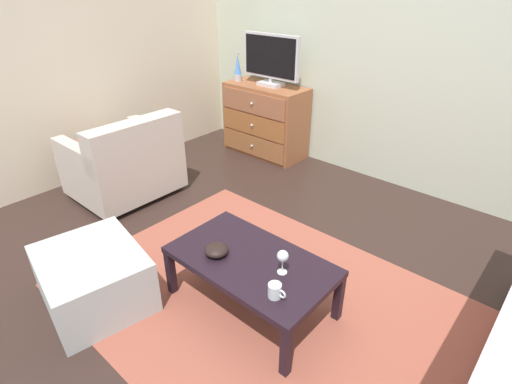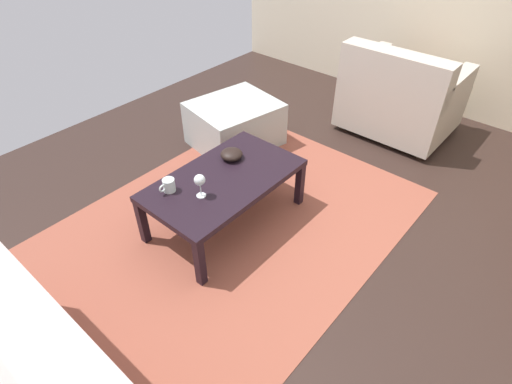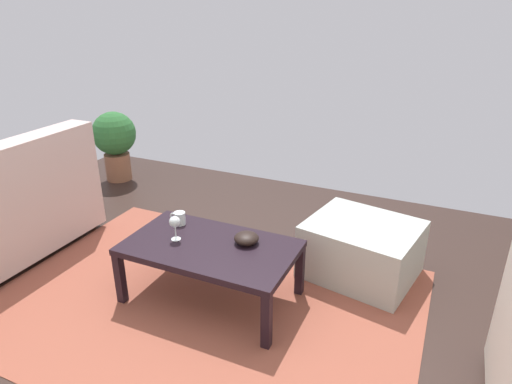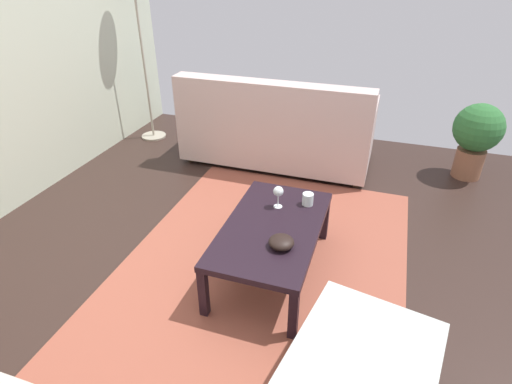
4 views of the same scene
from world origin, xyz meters
The scene contains 9 objects.
ground_plane centered at (0.00, 0.00, -0.03)m, with size 5.49×4.64×0.05m, color #30211C.
area_rug centered at (0.20, -0.20, 0.00)m, with size 2.60×1.90×0.01m, color brown.
coffee_table centered at (0.18, -0.27, 0.34)m, with size 1.04×0.60×0.38m.
wine_glass centered at (0.40, -0.24, 0.50)m, with size 0.07×0.07×0.16m.
mug centered at (0.50, -0.43, 0.42)m, with size 0.11×0.08×0.08m.
bowl_decorative centered at (-0.02, -0.38, 0.41)m, with size 0.15×0.15×0.07m, color black.
couch_large centered at (1.83, 0.17, 0.35)m, with size 0.85×1.85×0.89m.
ottoman centered at (-0.62, -0.93, 0.19)m, with size 0.70×0.60×0.38m, color #AFB6B2.
potted_plant centered at (2.09, -1.67, 0.43)m, with size 0.44×0.44×0.72m.
Camera 4 is at (-1.89, -0.84, 1.88)m, focal length 28.74 mm.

